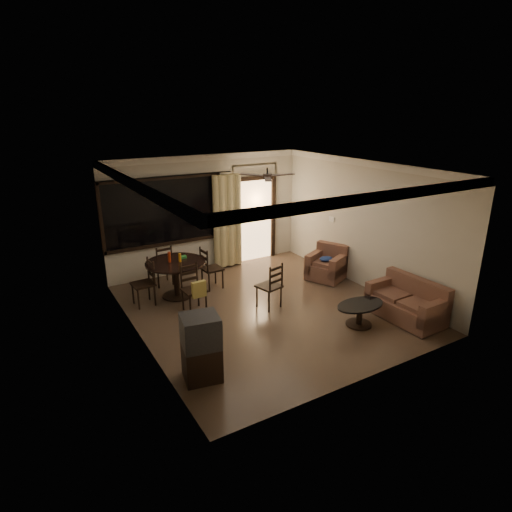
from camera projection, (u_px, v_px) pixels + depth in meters
ground at (266, 308)px, 8.60m from camera, size 5.50×5.50×0.00m
room_shell at (248, 200)px, 9.73m from camera, size 5.50×6.70×5.50m
dining_table at (176, 269)px, 8.96m from camera, size 1.25×1.25×1.00m
dining_chair_west at (144, 292)px, 8.69m from camera, size 0.44×0.44×0.95m
dining_chair_east at (212, 276)px, 9.51m from camera, size 0.44×0.44×0.95m
dining_chair_south at (194, 297)px, 8.39m from camera, size 0.44×0.50×0.95m
dining_chair_north at (163, 273)px, 9.69m from camera, size 0.44×0.44×0.95m
tv_cabinet at (201, 348)px, 6.22m from camera, size 0.62×0.57×1.02m
sofa at (408, 303)px, 8.12m from camera, size 0.79×1.44×0.76m
armchair at (327, 265)px, 10.02m from camera, size 1.03×1.03×0.78m
coffee_table at (360, 311)px, 7.85m from camera, size 0.97×0.58×0.43m
side_chair at (269, 294)px, 8.57m from camera, size 0.51×0.51×0.96m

